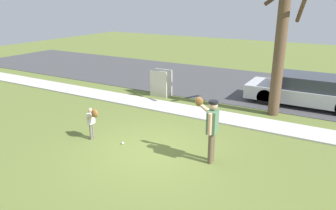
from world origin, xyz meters
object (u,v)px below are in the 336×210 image
Objects in this scene: person_adult at (211,124)px; parked_sedan_silver at (307,90)px; person_child at (92,119)px; street_tree_near at (282,29)px; utility_cabinet at (161,83)px; baseball at (123,143)px.

parked_sedan_silver is (1.48, 6.36, -0.44)m from person_adult.
parked_sedan_silver reaches higher than person_child.
parked_sedan_silver is at bearing 64.13° from street_tree_near.
person_adult is at bearing -47.16° from utility_cabinet.
parked_sedan_silver reaches higher than utility_cabinet.
person_adult is at bearing -97.62° from street_tree_near.
utility_cabinet is 0.20× the size of street_tree_near.
person_child is 0.90× the size of utility_cabinet.
parked_sedan_silver reaches higher than baseball.
baseball is 5.21m from utility_cabinet.
utility_cabinet is at bearing 108.41° from baseball.
street_tree_near is at bearing 56.34° from baseball.
person_child is at bearing -168.80° from baseball.
street_tree_near reaches higher than parked_sedan_silver.
person_child is 7.04m from street_tree_near.
person_adult reaches higher than parked_sedan_silver.
person_child is at bearing 0.87° from person_adult.
utility_cabinet is (-1.64, 4.92, 0.54)m from baseball.
street_tree_near is (4.89, -0.03, 2.53)m from utility_cabinet.
person_child is 0.23× the size of parked_sedan_silver.
utility_cabinet is (-4.28, 4.62, -0.48)m from person_adult.
baseball is 0.02× the size of parked_sedan_silver.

